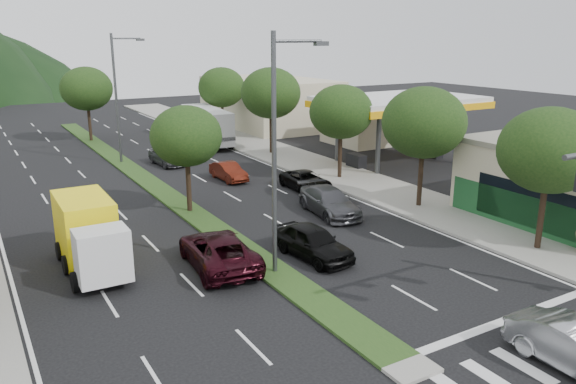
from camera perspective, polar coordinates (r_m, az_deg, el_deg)
ground at (r=18.51m, az=11.44°, el=-16.75°), size 160.00×160.00×0.00m
sidewalk_right at (r=44.29m, az=1.99°, el=2.90°), size 5.00×90.00×0.15m
median at (r=41.98m, az=-14.84°, el=1.65°), size 1.60×56.00×0.12m
gas_canopy at (r=45.05m, az=11.22°, el=8.74°), size 12.20×8.20×5.25m
bldg_right_far at (r=63.54m, az=-1.93°, el=9.09°), size 10.00×16.00×5.20m
tree_r_a at (r=27.96m, az=25.03°, el=3.86°), size 4.60×4.60×6.63m
tree_r_b at (r=33.01m, az=13.64°, el=6.86°), size 4.80×4.80×6.94m
tree_r_c at (r=39.12m, az=5.42°, el=8.11°), size 4.40×4.40×6.48m
tree_r_d at (r=47.47m, az=-1.76°, el=10.01°), size 5.00×5.00×7.17m
tree_r_e at (r=56.43m, az=-6.76°, el=10.51°), size 4.60×4.60×6.71m
tree_med_near at (r=31.76m, az=-10.30°, el=5.60°), size 4.00×4.00×6.02m
tree_med_far at (r=56.62m, az=-19.80°, el=9.84°), size 4.80×4.80×6.94m
streetlight_near at (r=22.69m, az=-0.97°, el=4.87°), size 2.60×0.25×10.00m
streetlight_mid at (r=45.92m, az=-16.85°, el=9.67°), size 2.60×0.25×10.00m
suv_maroon at (r=24.79m, az=-7.07°, el=-5.92°), size 3.10×5.74×1.53m
car_queue_a at (r=25.64m, az=2.53°, el=-5.08°), size 2.19×4.60×1.52m
car_queue_b at (r=31.90m, az=4.21°, el=-0.96°), size 2.70×5.30×1.47m
car_queue_c at (r=39.56m, az=-6.07°, el=2.09°), size 1.44×3.81×1.24m
car_queue_d at (r=36.80m, az=1.85°, el=1.14°), size 2.28×4.57×1.24m
car_queue_e at (r=45.08m, az=-12.23°, el=3.61°), size 2.03×4.32×1.43m
box_truck at (r=25.87m, az=-19.57°, el=-4.26°), size 2.46×6.13×3.01m
motorhome at (r=52.79m, az=-8.26°, el=6.70°), size 3.46×8.90×3.34m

